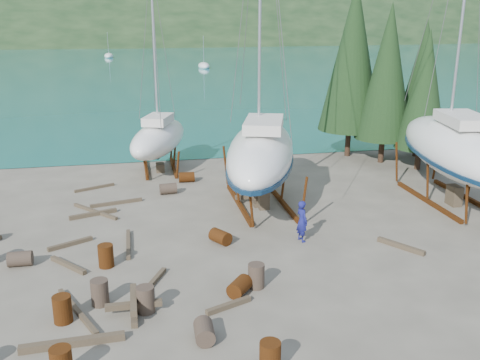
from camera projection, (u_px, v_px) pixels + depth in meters
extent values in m
plane|color=#575245|center=(222.00, 255.00, 21.29)|extent=(600.00, 600.00, 0.00)
plane|color=#176E76|center=(134.00, 32.00, 316.53)|extent=(700.00, 700.00, 0.00)
ellipsoid|color=black|center=(134.00, 32.00, 321.22)|extent=(800.00, 360.00, 110.00)
cube|color=beige|center=(82.00, 37.00, 195.03)|extent=(6.00, 5.00, 4.00)
cube|color=#A54C2D|center=(82.00, 29.00, 194.21)|extent=(6.60, 5.60, 1.60)
cube|color=beige|center=(217.00, 36.00, 204.43)|extent=(6.00, 5.00, 4.00)
cube|color=#A54C2D|center=(217.00, 28.00, 203.61)|extent=(6.60, 5.60, 1.60)
cylinder|color=black|center=(381.00, 150.00, 34.66)|extent=(0.36, 0.36, 1.60)
cone|color=black|center=(388.00, 72.00, 33.19)|extent=(3.60, 3.60, 8.40)
cylinder|color=black|center=(418.00, 158.00, 33.10)|extent=(0.36, 0.36, 1.36)
cone|color=black|center=(425.00, 90.00, 31.85)|extent=(3.06, 3.06, 7.14)
cylinder|color=black|center=(348.00, 143.00, 36.22)|extent=(0.36, 0.36, 1.84)
cone|color=black|center=(353.00, 56.00, 34.53)|extent=(4.14, 4.14, 9.66)
cylinder|color=black|center=(416.00, 146.00, 36.18)|extent=(0.36, 0.36, 1.44)
cone|color=black|center=(422.00, 79.00, 34.86)|extent=(3.24, 3.24, 7.56)
ellipsoid|color=white|center=(204.00, 66.00, 98.05)|extent=(2.00, 5.00, 1.40)
cylinder|color=silver|center=(204.00, 50.00, 97.21)|extent=(0.08, 0.08, 5.00)
ellipsoid|color=white|center=(109.00, 56.00, 122.78)|extent=(2.00, 5.00, 1.40)
cylinder|color=silver|center=(108.00, 43.00, 121.94)|extent=(0.08, 0.08, 5.00)
ellipsoid|color=white|center=(261.00, 152.00, 26.29)|extent=(6.29, 11.25, 2.52)
cube|color=#0C253E|center=(263.00, 171.00, 26.02)|extent=(0.83, 1.93, 1.00)
cube|color=silver|center=(264.00, 124.00, 25.34)|extent=(2.64, 3.61, 0.50)
cube|color=#633411|center=(239.00, 204.00, 26.84)|extent=(0.18, 5.94, 0.20)
cube|color=#633411|center=(281.00, 201.00, 27.26)|extent=(0.18, 5.94, 0.20)
cube|color=brown|center=(263.00, 199.00, 26.43)|extent=(0.50, 0.80, 0.94)
ellipsoid|color=white|center=(453.00, 148.00, 26.68)|extent=(5.11, 11.44, 2.61)
cube|color=#0C253E|center=(458.00, 168.00, 26.41)|extent=(0.60, 2.00, 1.00)
cube|color=silver|center=(464.00, 119.00, 25.71)|extent=(2.32, 3.57, 0.50)
cube|color=#633411|center=(427.00, 201.00, 27.26)|extent=(0.18, 6.07, 0.20)
cube|color=#633411|center=(467.00, 198.00, 27.69)|extent=(0.18, 6.07, 0.20)
cube|color=brown|center=(454.00, 195.00, 26.84)|extent=(0.50, 0.80, 1.01)
ellipsoid|color=white|center=(159.00, 139.00, 32.56)|extent=(4.94, 8.07, 1.98)
cube|color=#0C253E|center=(159.00, 149.00, 32.36)|extent=(0.72, 1.39, 1.00)
cube|color=silver|center=(158.00, 120.00, 31.84)|extent=(2.05, 2.63, 0.50)
cylinder|color=silver|center=(154.00, 42.00, 31.25)|extent=(0.14, 0.14, 9.25)
cube|color=#633411|center=(146.00, 169.00, 32.95)|extent=(0.18, 4.24, 0.20)
cube|color=#633411|center=(174.00, 167.00, 33.27)|extent=(0.18, 4.24, 0.20)
cube|color=brown|center=(160.00, 168.00, 32.71)|extent=(0.50, 0.80, 0.49)
imported|color=navy|center=(302.00, 221.00, 22.41)|extent=(0.58, 0.74, 1.79)
cylinder|color=#2D2823|center=(204.00, 332.00, 15.62)|extent=(0.61, 0.90, 0.58)
cylinder|color=#633411|center=(187.00, 177.00, 30.62)|extent=(0.90, 0.61, 0.58)
cylinder|color=#2D2823|center=(146.00, 300.00, 17.09)|extent=(0.58, 0.58, 0.88)
cylinder|color=#633411|center=(220.00, 237.00, 22.33)|extent=(0.96, 1.05, 0.58)
cylinder|color=#633411|center=(270.00, 357.00, 14.22)|extent=(0.58, 0.58, 0.88)
cylinder|color=#2D2823|center=(168.00, 189.00, 28.57)|extent=(0.92, 0.65, 0.58)
cylinder|color=#633411|center=(62.00, 309.00, 16.53)|extent=(0.58, 0.58, 0.88)
cylinder|color=#633411|center=(240.00, 287.00, 18.21)|extent=(1.00, 1.05, 0.58)
cylinder|color=#633411|center=(106.00, 256.00, 20.21)|extent=(0.58, 0.58, 0.88)
cylinder|color=#2D2823|center=(20.00, 259.00, 20.32)|extent=(0.88, 0.58, 0.58)
cylinder|color=#2D2823|center=(100.00, 292.00, 17.54)|extent=(0.58, 0.58, 0.88)
cylinder|color=#2D2823|center=(256.00, 276.00, 18.65)|extent=(0.58, 0.58, 0.88)
cube|color=brown|center=(95.00, 188.00, 29.43)|extent=(2.11, 1.07, 0.14)
cube|color=brown|center=(401.00, 246.00, 21.90)|extent=(1.31, 1.86, 0.19)
cube|color=brown|center=(77.00, 311.00, 17.12)|extent=(1.51, 3.03, 0.15)
cube|color=brown|center=(70.00, 244.00, 22.15)|extent=(1.77, 1.06, 0.17)
cube|color=brown|center=(151.00, 285.00, 18.77)|extent=(1.22, 2.31, 0.16)
cube|color=brown|center=(229.00, 305.00, 17.42)|extent=(1.61, 0.81, 0.17)
cube|color=brown|center=(93.00, 214.00, 25.45)|extent=(2.20, 0.91, 0.19)
cube|color=brown|center=(116.00, 203.00, 27.03)|extent=(2.59, 0.76, 0.16)
cube|color=brown|center=(128.00, 244.00, 22.16)|extent=(0.16, 2.85, 0.15)
cube|color=brown|center=(68.00, 265.00, 20.25)|extent=(1.47, 1.69, 0.17)
cube|color=brown|center=(95.00, 211.00, 25.86)|extent=(2.20, 2.53, 0.15)
cube|color=brown|center=(73.00, 343.00, 15.39)|extent=(2.96, 0.38, 0.23)
cube|color=brown|center=(134.00, 311.00, 17.10)|extent=(0.20, 1.80, 0.20)
cube|color=brown|center=(134.00, 305.00, 17.04)|extent=(1.80, 0.20, 0.20)
cube|color=brown|center=(133.00, 299.00, 16.98)|extent=(0.20, 1.80, 0.20)
cube|color=brown|center=(252.00, 200.00, 27.36)|extent=(0.20, 1.80, 0.20)
cube|color=brown|center=(253.00, 196.00, 27.31)|extent=(1.80, 0.20, 0.20)
cube|color=brown|center=(253.00, 193.00, 27.25)|extent=(0.20, 1.80, 0.20)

